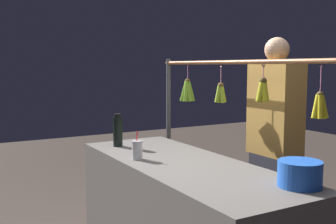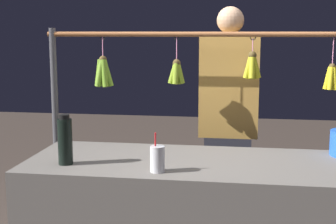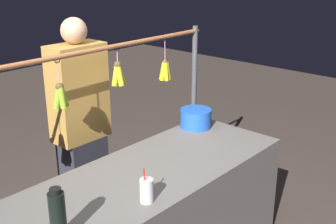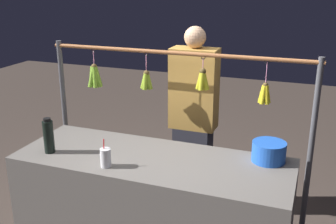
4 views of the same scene
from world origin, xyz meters
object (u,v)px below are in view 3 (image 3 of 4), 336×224
water_bottle (58,216)px  blue_bucket (196,118)px  drink_cup (147,190)px  vendor_person (81,134)px

water_bottle → blue_bucket: bearing=-164.9°
drink_cup → water_bottle: bearing=-7.6°
blue_bucket → vendor_person: bearing=-35.2°
blue_bucket → drink_cup: (1.05, 0.49, -0.00)m
drink_cup → vendor_person: size_ratio=0.12×
drink_cup → vendor_person: bearing=-108.2°
vendor_person → drink_cup: bearing=71.8°
water_bottle → drink_cup: (-0.51, 0.07, -0.06)m
blue_bucket → drink_cup: 1.16m
drink_cup → vendor_person: vendor_person is taller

